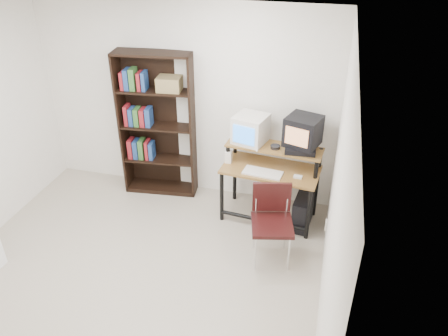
% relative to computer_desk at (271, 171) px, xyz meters
% --- Properties ---
extents(floor, '(4.00, 4.00, 0.01)m').
position_rel_computer_desk_xyz_m(floor, '(-1.25, -1.56, -0.69)').
color(floor, '#BDB19D').
rests_on(floor, ground).
extents(ceiling, '(4.00, 4.00, 0.01)m').
position_rel_computer_desk_xyz_m(ceiling, '(-1.25, -1.56, 1.91)').
color(ceiling, white).
rests_on(ceiling, back_wall).
extents(back_wall, '(4.00, 0.01, 2.60)m').
position_rel_computer_desk_xyz_m(back_wall, '(-1.25, 0.44, 0.61)').
color(back_wall, white).
rests_on(back_wall, floor).
extents(right_wall, '(0.01, 4.00, 2.60)m').
position_rel_computer_desk_xyz_m(right_wall, '(0.75, -1.56, 0.61)').
color(right_wall, white).
rests_on(right_wall, floor).
extents(computer_desk, '(1.23, 0.70, 0.98)m').
position_rel_computer_desk_xyz_m(computer_desk, '(0.00, 0.00, 0.00)').
color(computer_desk, olive).
rests_on(computer_desk, floor).
extents(crt_monitor, '(0.46, 0.46, 0.36)m').
position_rel_computer_desk_xyz_m(crt_monitor, '(-0.30, 0.16, 0.46)').
color(crt_monitor, white).
rests_on(crt_monitor, computer_desk).
extents(vcr, '(0.38, 0.29, 0.08)m').
position_rel_computer_desk_xyz_m(vcr, '(0.33, 0.05, 0.32)').
color(vcr, black).
rests_on(vcr, computer_desk).
extents(crt_tv, '(0.47, 0.46, 0.36)m').
position_rel_computer_desk_xyz_m(crt_tv, '(0.34, 0.10, 0.54)').
color(crt_tv, black).
rests_on(crt_tv, vcr).
extents(cd_spindle, '(0.13, 0.13, 0.05)m').
position_rel_computer_desk_xyz_m(cd_spindle, '(0.03, 0.05, 0.31)').
color(cd_spindle, '#26262B').
rests_on(cd_spindle, computer_desk).
extents(keyboard, '(0.49, 0.26, 0.03)m').
position_rel_computer_desk_xyz_m(keyboard, '(-0.08, -0.16, 0.05)').
color(keyboard, white).
rests_on(keyboard, computer_desk).
extents(mousepad, '(0.23, 0.19, 0.01)m').
position_rel_computer_desk_xyz_m(mousepad, '(0.32, -0.13, 0.04)').
color(mousepad, black).
rests_on(mousepad, computer_desk).
extents(mouse, '(0.10, 0.07, 0.03)m').
position_rel_computer_desk_xyz_m(mouse, '(0.34, -0.15, 0.06)').
color(mouse, white).
rests_on(mouse, mousepad).
extents(desk_speaker, '(0.08, 0.08, 0.17)m').
position_rel_computer_desk_xyz_m(desk_speaker, '(-0.54, 0.00, 0.12)').
color(desk_speaker, white).
rests_on(desk_speaker, computer_desk).
extents(pc_tower, '(0.25, 0.47, 0.42)m').
position_rel_computer_desk_xyz_m(pc_tower, '(0.44, -0.08, -0.48)').
color(pc_tower, black).
rests_on(pc_tower, floor).
extents(school_chair, '(0.54, 0.54, 0.90)m').
position_rel_computer_desk_xyz_m(school_chair, '(0.13, -0.73, -0.13)').
color(school_chair, black).
rests_on(school_chair, floor).
extents(bookshelf, '(1.02, 0.43, 1.99)m').
position_rel_computer_desk_xyz_m(bookshelf, '(-1.60, 0.30, 0.32)').
color(bookshelf, black).
rests_on(bookshelf, floor).
extents(wall_outlet, '(0.02, 0.08, 0.12)m').
position_rel_computer_desk_xyz_m(wall_outlet, '(0.74, -0.41, -0.39)').
color(wall_outlet, beige).
rests_on(wall_outlet, right_wall).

